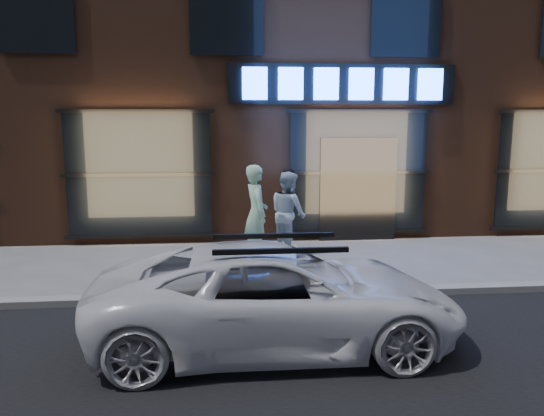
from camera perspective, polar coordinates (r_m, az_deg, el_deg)
The scene contains 6 objects.
ground at distance 9.14m, azimuth 15.23°, elevation -8.93°, with size 90.00×90.00×0.00m, color slate.
curb at distance 9.12m, azimuth 15.25°, elevation -8.57°, with size 60.00×0.25×0.12m, color gray.
storefront_building at distance 16.53m, azimuth 5.91°, elevation 17.66°, with size 30.20×8.28×10.30m.
man_bowtie at distance 10.60m, azimuth -1.70°, elevation -0.57°, with size 0.71×0.47×1.95m, color #C2FFCD.
man_cap at distance 11.14m, azimuth 1.77°, elevation -0.52°, with size 0.86×0.67×1.77m, color white.
white_suv at distance 6.78m, azimuth 0.58°, elevation -9.48°, with size 2.14×4.64×1.29m, color white.
Camera 1 is at (-3.15, -8.08, 2.89)m, focal length 35.00 mm.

